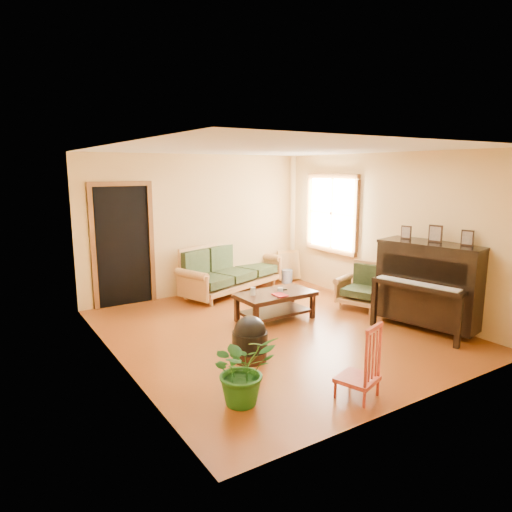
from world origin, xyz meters
TOP-DOWN VIEW (x-y plane):
  - floor at (0.00, 0.00)m, footprint 5.00×5.00m
  - doorway at (-1.45, 2.48)m, footprint 1.08×0.16m
  - window at (2.21, 1.30)m, footprint 0.12×1.36m
  - sofa at (0.51, 2.17)m, footprint 2.36×1.57m
  - coffee_table at (0.28, 0.39)m, footprint 1.23×0.69m
  - armchair at (1.87, 0.10)m, footprint 0.95×0.97m
  - piano at (1.98, -1.14)m, footprint 1.16×1.61m
  - footstool at (-0.87, -0.71)m, footprint 0.44×0.44m
  - red_chair at (-0.42, -2.09)m, footprint 0.49×0.51m
  - leaning_frame at (1.98, 2.34)m, footprint 0.51×0.17m
  - ceramic_crock at (1.83, 2.19)m, footprint 0.26×0.26m
  - potted_plant at (-1.48, -1.57)m, footprint 0.69×0.60m
  - book at (0.14, 0.19)m, footprint 0.18×0.24m
  - candle at (-0.10, 0.45)m, footprint 0.08×0.08m
  - glass_jar at (0.39, 0.41)m, footprint 0.09×0.09m
  - remote at (0.45, 0.45)m, footprint 0.16×0.09m

SIDE VIEW (x-z plane):
  - floor at x=0.00m, z-range 0.00..0.00m
  - ceramic_crock at x=1.83m, z-range 0.00..0.28m
  - footstool at x=-0.87m, z-range 0.00..0.42m
  - coffee_table at x=0.28m, z-range 0.00..0.44m
  - leaning_frame at x=1.98m, z-range 0.00..0.67m
  - potted_plant at x=-1.48m, z-range 0.00..0.73m
  - armchair at x=1.87m, z-range 0.00..0.77m
  - red_chair at x=-0.42m, z-range 0.00..0.81m
  - remote at x=0.45m, z-range 0.44..0.46m
  - book at x=0.14m, z-range 0.44..0.46m
  - sofa at x=0.51m, z-range 0.00..0.93m
  - glass_jar at x=0.39m, z-range 0.44..0.50m
  - candle at x=-0.10m, z-range 0.44..0.57m
  - piano at x=1.98m, z-range 0.00..1.29m
  - doorway at x=-1.45m, z-range 0.00..2.05m
  - window at x=2.21m, z-range 0.77..2.23m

